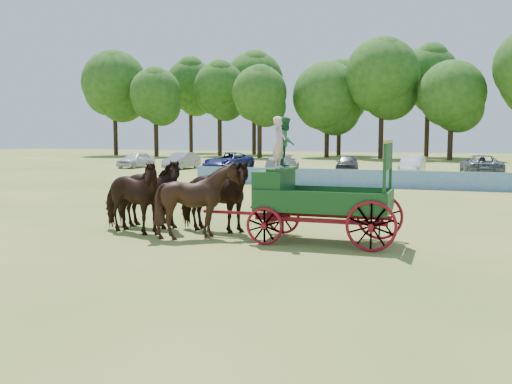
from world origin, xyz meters
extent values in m
plane|color=#AA944C|center=(0.00, 0.00, 0.00)|extent=(160.00, 160.00, 0.00)
imported|color=black|center=(-8.13, 0.14, 1.16)|extent=(2.97, 1.90, 2.32)
imported|color=black|center=(-8.13, 1.24, 1.16)|extent=(2.77, 1.31, 2.32)
imported|color=black|center=(-5.73, 0.14, 1.16)|extent=(2.39, 2.20, 2.32)
imported|color=black|center=(-5.73, 1.24, 1.16)|extent=(2.85, 1.51, 2.32)
cube|color=maroon|center=(-3.53, 0.69, 0.60)|extent=(0.12, 2.00, 0.12)
cube|color=maroon|center=(-0.53, 0.69, 0.60)|extent=(0.12, 2.00, 0.12)
cube|color=maroon|center=(-2.03, 0.14, 0.72)|extent=(3.80, 0.10, 0.12)
cube|color=maroon|center=(-2.03, 1.24, 0.72)|extent=(3.80, 0.10, 0.12)
cube|color=maroon|center=(-4.43, 0.69, 0.75)|extent=(2.80, 0.09, 0.09)
cube|color=#194C1C|center=(-2.03, 0.69, 1.00)|extent=(3.80, 1.80, 0.10)
cube|color=#194C1C|center=(-2.03, -0.19, 1.30)|extent=(3.80, 0.06, 0.55)
cube|color=#194C1C|center=(-2.03, 1.57, 1.30)|extent=(3.80, 0.06, 0.55)
cube|color=#194C1C|center=(-0.15, 0.69, 1.30)|extent=(0.06, 1.80, 0.55)
cube|color=#194C1C|center=(-3.53, 0.69, 1.55)|extent=(0.85, 1.70, 1.05)
cube|color=#194C1C|center=(-3.28, 0.69, 2.12)|extent=(0.55, 1.50, 0.08)
cube|color=#194C1C|center=(-3.91, 0.69, 1.35)|extent=(0.10, 1.60, 0.65)
cube|color=#194C1C|center=(-3.73, 0.69, 1.05)|extent=(0.55, 1.60, 0.06)
cube|color=#194C1C|center=(-0.23, -0.11, 1.95)|extent=(0.08, 0.08, 1.80)
cube|color=#194C1C|center=(-0.23, 1.49, 1.95)|extent=(0.08, 0.08, 1.80)
cube|color=#194C1C|center=(-0.23, 0.69, 2.55)|extent=(0.07, 1.75, 0.75)
cube|color=gold|center=(-0.23, 0.69, 2.95)|extent=(0.08, 1.80, 0.09)
cube|color=gold|center=(-0.27, 0.69, 2.55)|extent=(0.02, 1.30, 0.12)
torus|color=maroon|center=(-3.53, -0.26, 0.55)|extent=(1.09, 0.09, 1.09)
torus|color=maroon|center=(-3.53, 1.64, 0.55)|extent=(1.09, 0.09, 1.09)
torus|color=maroon|center=(-0.53, -0.26, 0.70)|extent=(1.39, 0.09, 1.39)
torus|color=maroon|center=(-0.53, 1.64, 0.70)|extent=(1.39, 0.09, 1.39)
imported|color=beige|center=(-3.28, 0.34, 2.91)|extent=(0.36, 0.55, 1.50)
imported|color=#246132|center=(-3.28, 1.04, 2.91)|extent=(0.57, 0.73, 1.51)
cube|color=#1F56AB|center=(-1.00, 18.00, 0.53)|extent=(26.00, 0.08, 1.05)
imported|color=silver|center=(-26.00, 30.58, 0.73)|extent=(2.09, 4.43, 1.46)
imported|color=gray|center=(-21.20, 30.30, 0.73)|extent=(1.85, 4.52, 1.46)
imported|color=navy|center=(-16.26, 29.07, 0.78)|extent=(3.16, 5.87, 1.56)
imported|color=silver|center=(-11.86, 30.19, 0.69)|extent=(1.99, 4.77, 1.38)
imported|color=#333338|center=(-6.55, 30.89, 0.71)|extent=(2.06, 4.28, 1.41)
imported|color=silver|center=(-1.34, 29.57, 0.74)|extent=(1.83, 4.55, 1.47)
imported|color=slate|center=(3.58, 29.98, 0.78)|extent=(3.08, 5.82, 1.56)
cylinder|color=#382314|center=(-44.00, 55.38, 2.79)|extent=(0.60, 0.60, 5.58)
sphere|color=#1C4913|center=(-44.00, 55.38, 10.28)|extent=(9.12, 9.12, 9.12)
cylinder|color=#382314|center=(-36.56, 53.72, 2.31)|extent=(0.60, 0.60, 4.63)
sphere|color=#1C4913|center=(-36.56, 53.72, 8.53)|extent=(6.88, 6.88, 6.88)
cylinder|color=#382314|center=(-29.25, 58.62, 2.58)|extent=(0.60, 0.60, 5.15)
sphere|color=#1C4913|center=(-29.25, 58.62, 9.49)|extent=(7.09, 7.09, 7.09)
cylinder|color=#382314|center=(-21.94, 54.30, 2.25)|extent=(0.60, 0.60, 4.51)
sphere|color=#1C4913|center=(-21.94, 54.30, 8.31)|extent=(6.98, 6.98, 6.98)
cylinder|color=#382314|center=(-13.97, 58.22, 2.15)|extent=(0.60, 0.60, 4.29)
sphere|color=#1C4913|center=(-13.97, 58.22, 7.90)|extent=(9.02, 9.02, 9.02)
cylinder|color=#382314|center=(-6.86, 56.76, 2.81)|extent=(0.60, 0.60, 5.62)
sphere|color=#1C4913|center=(-6.86, 56.76, 10.35)|extent=(9.10, 9.10, 9.10)
cylinder|color=#382314|center=(1.32, 55.25, 2.11)|extent=(0.60, 0.60, 4.21)
sphere|color=#1C4913|center=(1.32, 55.25, 7.76)|extent=(7.73, 7.73, 7.73)
cylinder|color=#382314|center=(-38.00, 67.75, 3.00)|extent=(0.60, 0.60, 5.99)
sphere|color=#1C4913|center=(-38.00, 67.75, 11.04)|extent=(7.65, 7.65, 7.65)
cylinder|color=#382314|center=(-26.52, 65.44, 2.95)|extent=(0.60, 0.60, 5.91)
sphere|color=#1C4913|center=(-26.52, 65.44, 10.88)|extent=(8.63, 8.63, 8.63)
cylinder|color=#382314|center=(-13.67, 65.02, 2.57)|extent=(0.60, 0.60, 5.14)
sphere|color=#1C4913|center=(-13.67, 65.02, 9.47)|extent=(7.77, 7.77, 7.77)
cylinder|color=#382314|center=(-1.68, 64.09, 2.94)|extent=(0.60, 0.60, 5.89)
sphere|color=#1C4913|center=(-1.68, 64.09, 10.84)|extent=(7.63, 7.63, 7.63)
camera|label=1|loc=(1.41, -15.47, 3.18)|focal=40.00mm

